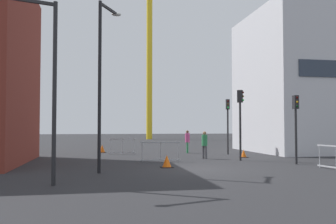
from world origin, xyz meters
The scene contains 16 objects.
ground centered at (0.00, 0.00, 0.00)m, with size 160.00×160.00×0.00m, color #28282B.
office_block centered at (13.49, 9.75, 5.31)m, with size 13.02×9.26×10.62m.
construction_crane centered at (2.60, 39.28, 17.36)m, with size 18.10×1.81×26.61m.
streetlamp_tall centered at (-4.36, -0.54, 4.24)m, with size 1.02×1.55×7.19m.
streetlamp_short centered at (-6.20, -3.76, 3.69)m, with size 1.98×0.71×6.06m.
traffic_light_crosswalk centered at (3.40, 3.52, 2.68)m, with size 0.38×0.36×3.99m.
traffic_light_corner centered at (4.26, 7.95, 2.57)m, with size 0.29×0.39×3.80m.
traffic_light_near centered at (5.42, 1.06, 2.39)m, with size 0.24×0.37×3.52m.
pedestrian_walking centered at (1.70, 4.93, 0.95)m, with size 0.34×0.34×1.63m.
pedestrian_waiting centered at (1.85, 9.84, 0.95)m, with size 0.34×0.34×1.64m.
safety_barrier_mid_span centered at (-2.89, 9.52, 0.56)m, with size 1.81×0.24×1.08m.
safety_barrier_front centered at (-1.18, 3.62, 0.56)m, with size 2.20×0.11×1.08m.
safety_barrier_rear centered at (5.84, -1.57, 0.56)m, with size 0.39×2.29×1.08m.
traffic_cone_orange centered at (-4.26, 11.29, 0.27)m, with size 0.58×0.58×0.59m.
traffic_cone_on_verge centered at (4.38, 5.46, 0.22)m, with size 0.49×0.49×0.49m.
traffic_cone_striped centered at (-1.33, 0.83, 0.27)m, with size 0.58×0.58×0.59m.
Camera 1 is at (-4.44, -16.14, 1.92)m, focal length 39.18 mm.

